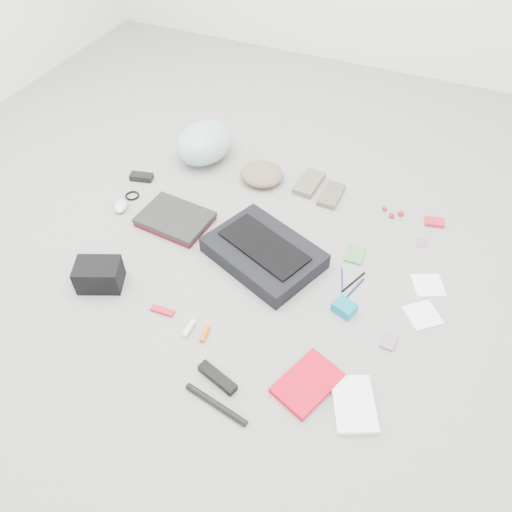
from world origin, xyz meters
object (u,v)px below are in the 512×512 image
at_px(messenger_bag, 264,253).
at_px(camera_bag, 99,275).
at_px(accordion_wallet, 344,308).
at_px(laptop, 175,217).
at_px(bike_helmet, 204,143).
at_px(book_red, 308,383).

relative_size(messenger_bag, camera_bag, 2.60).
distance_m(camera_bag, accordion_wallet, 1.01).
xyz_separation_m(messenger_bag, laptop, (-0.47, 0.05, -0.01)).
xyz_separation_m(messenger_bag, bike_helmet, (-0.58, 0.56, 0.06)).
height_order(messenger_bag, accordion_wallet, messenger_bag).
height_order(laptop, bike_helmet, bike_helmet).
distance_m(bike_helmet, accordion_wallet, 1.21).
xyz_separation_m(messenger_bag, accordion_wallet, (0.41, -0.13, -0.02)).
xyz_separation_m(laptop, book_red, (0.86, -0.55, -0.02)).
height_order(bike_helmet, book_red, bike_helmet).
bearing_deg(messenger_bag, laptop, -164.28).
bearing_deg(laptop, book_red, -27.77).
relative_size(messenger_bag, laptop, 1.47).
height_order(laptop, accordion_wallet, same).
height_order(book_red, accordion_wallet, accordion_wallet).
relative_size(laptop, book_red, 1.35).
relative_size(messenger_bag, book_red, 1.98).
xyz_separation_m(laptop, bike_helmet, (-0.11, 0.51, 0.07)).
distance_m(messenger_bag, laptop, 0.48).
xyz_separation_m(laptop, camera_bag, (-0.09, -0.45, 0.03)).
height_order(messenger_bag, book_red, messenger_bag).
bearing_deg(book_red, bike_helmet, 153.81).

